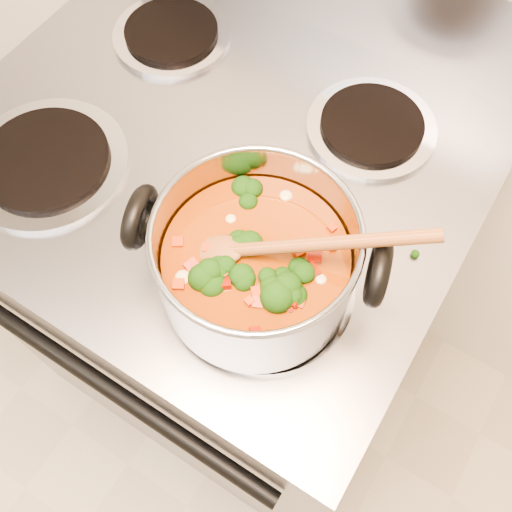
# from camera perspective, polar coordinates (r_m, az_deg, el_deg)

# --- Properties ---
(electric_range) EXTENTS (0.75, 0.68, 1.08)m
(electric_range) POSITION_cam_1_polar(r_m,az_deg,el_deg) (1.22, -2.90, -2.34)
(electric_range) COLOR gray
(electric_range) RESTS_ON ground
(stockpot) EXTENTS (0.29, 0.23, 0.14)m
(stockpot) POSITION_cam_1_polar(r_m,az_deg,el_deg) (0.64, 0.02, -0.57)
(stockpot) COLOR #9F9EA6
(stockpot) RESTS_ON electric_range
(wooden_spoon) EXTENTS (0.25, 0.14, 0.11)m
(wooden_spoon) POSITION_cam_1_polar(r_m,az_deg,el_deg) (0.61, 1.28, 0.82)
(wooden_spoon) COLOR brown
(wooden_spoon) RESTS_ON stockpot
(cooktop_crumbs) EXTENTS (0.29, 0.07, 0.01)m
(cooktop_crumbs) POSITION_cam_1_polar(r_m,az_deg,el_deg) (0.75, -0.90, 2.50)
(cooktop_crumbs) COLOR black
(cooktop_crumbs) RESTS_ON electric_range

